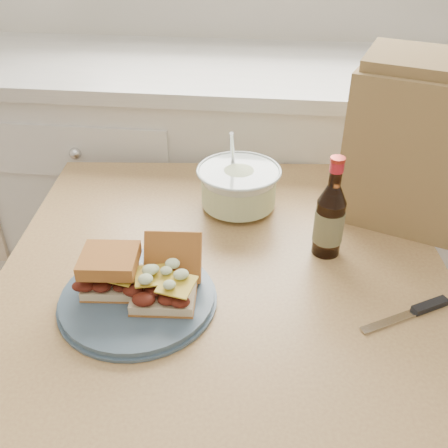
# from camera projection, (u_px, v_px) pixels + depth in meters

# --- Properties ---
(cabinet_run) EXTENTS (2.50, 0.64, 0.94)m
(cabinet_run) POSITION_uv_depth(u_px,v_px,m) (251.00, 192.00, 1.82)
(cabinet_run) COLOR silver
(cabinet_run) RESTS_ON ground
(dining_table) EXTENTS (0.99, 0.99, 0.75)m
(dining_table) POSITION_uv_depth(u_px,v_px,m) (225.00, 303.00, 1.08)
(dining_table) COLOR tan
(dining_table) RESTS_ON ground
(plate) EXTENTS (0.28, 0.28, 0.02)m
(plate) POSITION_uv_depth(u_px,v_px,m) (138.00, 298.00, 0.92)
(plate) COLOR #405568
(plate) RESTS_ON dining_table
(sandwich_left) EXTENTS (0.11, 0.10, 0.08)m
(sandwich_left) POSITION_uv_depth(u_px,v_px,m) (111.00, 270.00, 0.91)
(sandwich_left) COLOR beige
(sandwich_left) RESTS_ON plate
(sandwich_right) EXTENTS (0.12, 0.16, 0.10)m
(sandwich_right) POSITION_uv_depth(u_px,v_px,m) (167.00, 277.00, 0.91)
(sandwich_right) COLOR beige
(sandwich_right) RESTS_ON plate
(coleslaw_bowl) EXTENTS (0.20, 0.20, 0.20)m
(coleslaw_bowl) POSITION_uv_depth(u_px,v_px,m) (239.00, 189.00, 1.18)
(coleslaw_bowl) COLOR silver
(coleslaw_bowl) RESTS_ON dining_table
(beer_bottle) EXTENTS (0.06, 0.06, 0.22)m
(beer_bottle) POSITION_uv_depth(u_px,v_px,m) (330.00, 219.00, 1.01)
(beer_bottle) COLOR black
(beer_bottle) RESTS_ON dining_table
(knife) EXTENTS (0.17, 0.11, 0.01)m
(knife) POSITION_uv_depth(u_px,v_px,m) (420.00, 309.00, 0.90)
(knife) COLOR silver
(knife) RESTS_ON dining_table
(paper_bag) EXTENTS (0.30, 0.25, 0.34)m
(paper_bag) POSITION_uv_depth(u_px,v_px,m) (410.00, 150.00, 1.08)
(paper_bag) COLOR olive
(paper_bag) RESTS_ON dining_table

